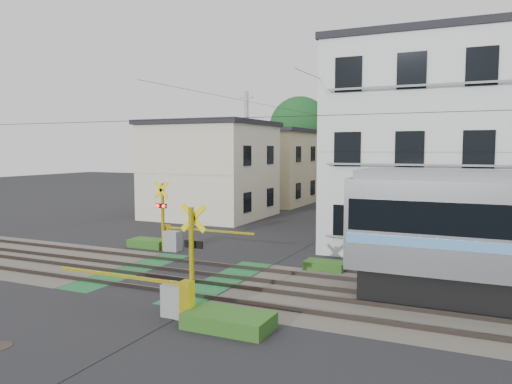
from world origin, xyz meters
The scene contains 11 objects.
ground centered at (0.00, 0.00, 0.00)m, with size 120.00×120.00×0.00m, color black.
track_bed centered at (0.00, 0.00, 0.04)m, with size 120.00×120.00×0.14m.
crossing_signal_near centered at (2.59, -3.65, 0.71)m, with size 4.74×0.65×3.09m.
crossing_signal_far centered at (-2.59, 3.65, 0.71)m, with size 4.74×0.65×3.09m.
apartment_block centered at (8.50, 9.49, 4.66)m, with size 10.20×8.36×9.30m.
houses_row centered at (0.25, 25.92, 3.24)m, with size 22.07×31.35×6.80m.
tree_hill centered at (0.59, 48.24, 5.63)m, with size 40.00×12.42×11.98m.
catenary centered at (6.00, 0.03, 3.70)m, with size 60.00×5.04×7.00m.
utility_poles centered at (-1.05, 23.01, 4.08)m, with size 7.90×42.00×8.00m.
pedestrian centered at (-0.07, 26.49, 0.85)m, with size 0.62×0.41×1.70m, color #2A2731.
weed_patches centered at (1.76, -0.09, 0.18)m, with size 10.25×8.80×0.40m.
Camera 1 is at (9.92, -14.63, 4.53)m, focal length 35.00 mm.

